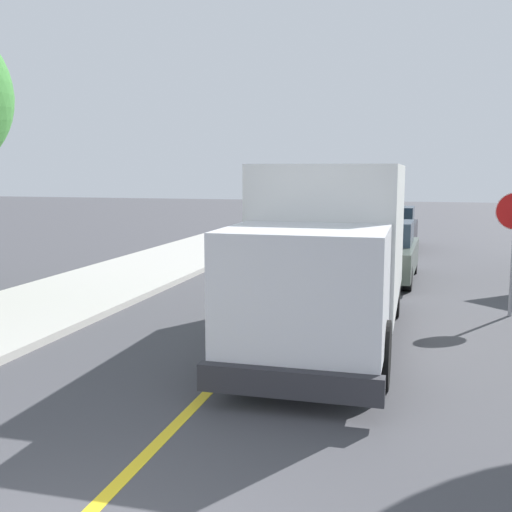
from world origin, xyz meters
TOP-DOWN VIEW (x-y plane):
  - centre_line_yellow at (0.00, 10.00)m, footprint 0.16×56.00m
  - box_truck at (1.23, 7.72)m, footprint 2.47×7.20m
  - parked_car_near at (1.75, 14.15)m, footprint 1.94×4.46m
  - parked_car_mid at (1.65, 21.46)m, footprint 1.90×4.44m

SIDE VIEW (x-z plane):
  - centre_line_yellow at x=0.00m, z-range 0.00..0.01m
  - parked_car_near at x=1.75m, z-range -0.04..1.63m
  - parked_car_mid at x=1.65m, z-range -0.04..1.63m
  - box_truck at x=1.23m, z-range 0.17..3.37m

